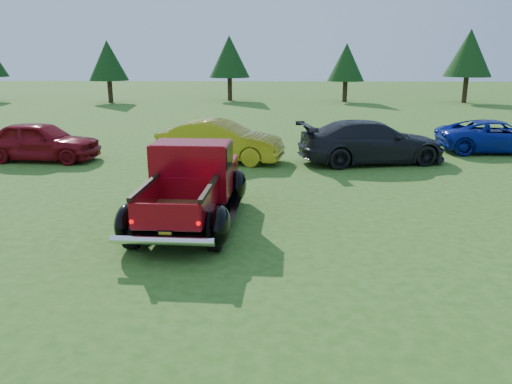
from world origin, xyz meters
TOP-DOWN VIEW (x-y plane):
  - ground at (0.00, 0.00)m, footprint 120.00×120.00m
  - tree_west at (-12.00, 29.00)m, footprint 2.94×2.94m
  - tree_mid_left at (-3.00, 31.00)m, footprint 3.20×3.20m
  - tree_mid_right at (6.00, 30.00)m, footprint 2.82×2.82m
  - tree_east at (15.00, 29.50)m, footprint 3.46×3.46m
  - pickup_truck at (-1.53, 1.36)m, footprint 2.42×4.81m
  - show_car_red at (-7.78, 7.55)m, footprint 4.14×1.93m
  - show_car_yellow at (-1.50, 7.55)m, footprint 4.48×2.29m
  - show_car_grey at (3.67, 7.50)m, footprint 5.26×2.93m
  - show_car_blue at (8.78, 9.54)m, footprint 4.37×2.07m

SIDE VIEW (x-z plane):
  - ground at x=0.00m, z-range 0.00..0.00m
  - show_car_blue at x=8.78m, z-range 0.00..1.21m
  - show_car_red at x=-7.78m, z-range 0.00..1.37m
  - show_car_yellow at x=-1.50m, z-range 0.00..1.41m
  - show_car_grey at x=3.67m, z-range 0.00..1.44m
  - pickup_truck at x=-1.53m, z-range -0.04..1.70m
  - tree_mid_right at x=6.00m, z-range 0.77..5.17m
  - tree_west at x=-12.00m, z-range 0.81..5.41m
  - tree_mid_left at x=-3.00m, z-range 0.88..5.88m
  - tree_east at x=15.00m, z-range 0.96..6.36m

